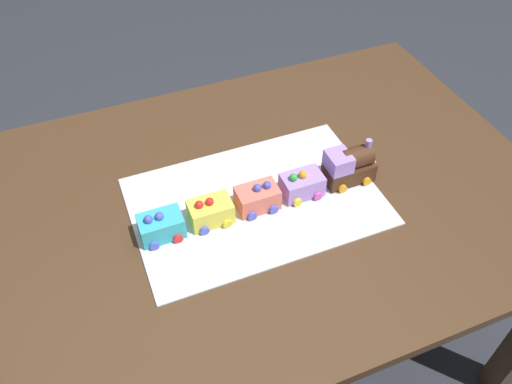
{
  "coord_description": "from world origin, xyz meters",
  "views": [
    {
      "loc": [
        0.36,
        0.81,
        1.66
      ],
      "look_at": [
        0.04,
        0.02,
        0.77
      ],
      "focal_mm": 35.85,
      "sensor_mm": 36.0,
      "label": 1
    }
  ],
  "objects_px": {
    "cake_car_gondola_lemon": "(210,212)",
    "cake_car_flatbed_coral": "(258,198)",
    "dining_table": "(267,219)",
    "cake_car_caboose_turquoise": "(161,226)",
    "cake_car_tanker_lavender": "(302,185)",
    "cake_locomotive": "(349,166)"
  },
  "relations": [
    {
      "from": "cake_car_gondola_lemon",
      "to": "cake_car_flatbed_coral",
      "type": "bearing_deg",
      "value": 180.0
    },
    {
      "from": "dining_table",
      "to": "cake_car_caboose_turquoise",
      "type": "bearing_deg",
      "value": 7.85
    },
    {
      "from": "dining_table",
      "to": "cake_car_flatbed_coral",
      "type": "xyz_separation_m",
      "value": [
        0.04,
        0.04,
        0.14
      ]
    },
    {
      "from": "cake_car_tanker_lavender",
      "to": "cake_car_flatbed_coral",
      "type": "distance_m",
      "value": 0.12
    },
    {
      "from": "cake_car_flatbed_coral",
      "to": "cake_car_tanker_lavender",
      "type": "bearing_deg",
      "value": 180.0
    },
    {
      "from": "cake_car_flatbed_coral",
      "to": "cake_car_caboose_turquoise",
      "type": "relative_size",
      "value": 1.0
    },
    {
      "from": "dining_table",
      "to": "cake_car_tanker_lavender",
      "type": "bearing_deg",
      "value": 152.85
    },
    {
      "from": "cake_car_flatbed_coral",
      "to": "cake_car_caboose_turquoise",
      "type": "bearing_deg",
      "value": 0.0
    },
    {
      "from": "cake_car_caboose_turquoise",
      "to": "cake_car_tanker_lavender",
      "type": "bearing_deg",
      "value": 180.0
    },
    {
      "from": "cake_locomotive",
      "to": "cake_car_caboose_turquoise",
      "type": "xyz_separation_m",
      "value": [
        0.48,
        0.0,
        -0.02
      ]
    },
    {
      "from": "cake_locomotive",
      "to": "cake_car_gondola_lemon",
      "type": "distance_m",
      "value": 0.37
    },
    {
      "from": "cake_car_gondola_lemon",
      "to": "cake_car_tanker_lavender",
      "type": "bearing_deg",
      "value": 180.0
    },
    {
      "from": "cake_locomotive",
      "to": "cake_car_gondola_lemon",
      "type": "height_order",
      "value": "cake_locomotive"
    },
    {
      "from": "cake_locomotive",
      "to": "cake_car_tanker_lavender",
      "type": "distance_m",
      "value": 0.13
    },
    {
      "from": "cake_locomotive",
      "to": "cake_car_caboose_turquoise",
      "type": "bearing_deg",
      "value": 0.0
    },
    {
      "from": "dining_table",
      "to": "cake_car_tanker_lavender",
      "type": "relative_size",
      "value": 14.0
    },
    {
      "from": "cake_locomotive",
      "to": "cake_car_tanker_lavender",
      "type": "relative_size",
      "value": 1.4
    },
    {
      "from": "cake_car_tanker_lavender",
      "to": "cake_car_gondola_lemon",
      "type": "height_order",
      "value": "same"
    },
    {
      "from": "dining_table",
      "to": "cake_car_gondola_lemon",
      "type": "bearing_deg",
      "value": 13.43
    },
    {
      "from": "cake_car_tanker_lavender",
      "to": "cake_locomotive",
      "type": "bearing_deg",
      "value": -180.0
    },
    {
      "from": "dining_table",
      "to": "cake_car_caboose_turquoise",
      "type": "relative_size",
      "value": 14.0
    },
    {
      "from": "dining_table",
      "to": "cake_car_gondola_lemon",
      "type": "distance_m",
      "value": 0.22
    }
  ]
}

